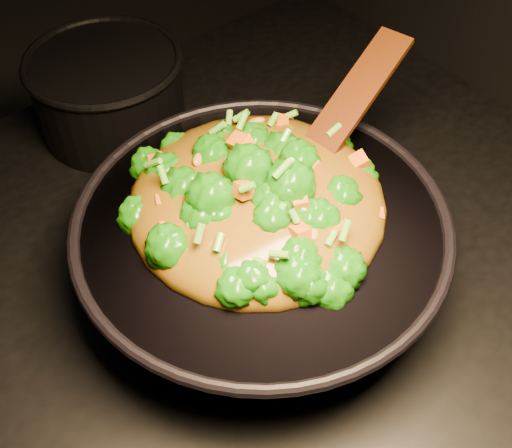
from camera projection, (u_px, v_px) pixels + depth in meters
stovetop at (214, 414)px, 1.19m from camera, size 1.20×0.90×0.90m
wok at (261, 253)px, 0.79m from camera, size 0.51×0.51×0.12m
stir_fry at (257, 175)px, 0.72m from camera, size 0.37×0.37×0.10m
spatula at (333, 127)px, 0.77m from camera, size 0.29×0.11×0.12m
back_pot at (109, 93)px, 0.99m from camera, size 0.25×0.25×0.13m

